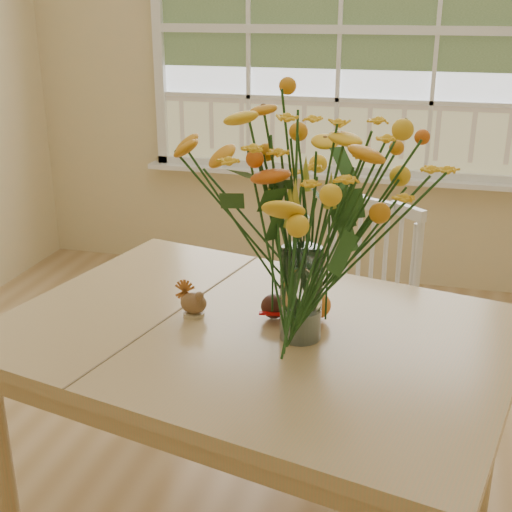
# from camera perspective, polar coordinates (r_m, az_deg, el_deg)

# --- Properties ---
(floor) EXTENTS (4.00, 4.50, 0.01)m
(floor) POSITION_cam_1_polar(r_m,az_deg,el_deg) (2.65, -1.85, -19.75)
(floor) COLOR tan
(floor) RESTS_ON ground
(wall_back) EXTENTS (4.00, 0.02, 2.70)m
(wall_back) POSITION_cam_1_polar(r_m,az_deg,el_deg) (4.24, 6.97, 15.55)
(wall_back) COLOR beige
(wall_back) RESTS_ON floor
(window) EXTENTS (2.42, 0.12, 1.74)m
(window) POSITION_cam_1_polar(r_m,az_deg,el_deg) (4.19, 7.00, 17.98)
(window) COLOR silver
(window) RESTS_ON wall_back
(dining_table) EXTENTS (1.68, 1.35, 0.79)m
(dining_table) POSITION_cam_1_polar(r_m,az_deg,el_deg) (2.10, -0.14, -8.20)
(dining_table) COLOR tan
(dining_table) RESTS_ON floor
(windsor_chair) EXTENTS (0.57, 0.56, 0.95)m
(windsor_chair) POSITION_cam_1_polar(r_m,az_deg,el_deg) (2.81, 8.41, -4.45)
(windsor_chair) COLOR white
(windsor_chair) RESTS_ON floor
(flower_vase) EXTENTS (0.57, 0.57, 0.68)m
(flower_vase) POSITION_cam_1_polar(r_m,az_deg,el_deg) (1.85, 3.97, 4.50)
(flower_vase) COLOR white
(flower_vase) RESTS_ON dining_table
(pumpkin) EXTENTS (0.11, 0.11, 0.09)m
(pumpkin) POSITION_cam_1_polar(r_m,az_deg,el_deg) (2.09, 4.77, -4.21)
(pumpkin) COLOR orange
(pumpkin) RESTS_ON dining_table
(turkey_figurine) EXTENTS (0.08, 0.07, 0.10)m
(turkey_figurine) POSITION_cam_1_polar(r_m,az_deg,el_deg) (2.12, -5.23, -3.94)
(turkey_figurine) COLOR #CCB78C
(turkey_figurine) RESTS_ON dining_table
(dark_gourd) EXTENTS (0.13, 0.11, 0.07)m
(dark_gourd) POSITION_cam_1_polar(r_m,az_deg,el_deg) (2.09, 1.53, -4.30)
(dark_gourd) COLOR #38160F
(dark_gourd) RESTS_ON dining_table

